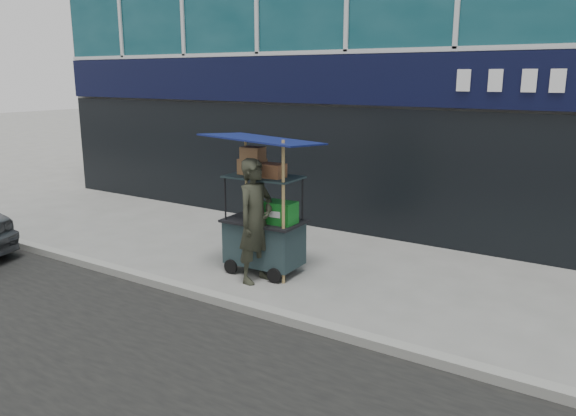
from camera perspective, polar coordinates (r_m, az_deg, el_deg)
The scene contains 4 objects.
ground at distance 8.01m, azimuth -7.83°, elevation -8.63°, with size 80.00×80.00×0.00m, color slate.
curb at distance 7.85m, azimuth -8.81°, elevation -8.66°, with size 80.00×0.18×0.12m, color gray.
vendor_cart at distance 8.57m, azimuth -2.38°, elevation -1.73°, with size 1.65×1.20×2.15m.
vendor_man at distance 8.16m, azimuth -3.31°, elevation -1.32°, with size 0.67×0.44×1.83m, color #27291E.
Camera 1 is at (4.94, -5.56, 2.98)m, focal length 35.00 mm.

